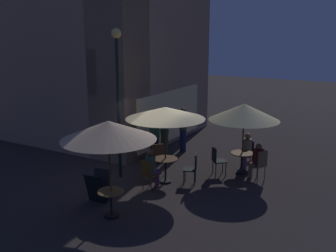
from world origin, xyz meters
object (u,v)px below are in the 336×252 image
Objects in this scene: cafe_chair_3 at (193,166)px; patron_standing_4 at (165,136)px; cafe_chair_0 at (248,151)px; cafe_chair_2 at (260,163)px; cafe_table_1 at (242,158)px; cafe_chair_4 at (158,156)px; patron_seated_1 at (257,159)px; patron_standing_3 at (183,129)px; cafe_table_0 at (111,199)px; cafe_chair_1 at (217,159)px; cafe_chair_5 at (148,173)px; menu_sandwich_board at (99,186)px; patio_umbrella_0 at (108,131)px; patio_umbrella_1 at (244,112)px; patron_standing_5 at (155,139)px; cafe_table_2 at (165,165)px; street_lamp_near_corner at (118,80)px; patron_seated_2 at (152,166)px; patio_umbrella_2 at (165,113)px; patron_seated_0 at (247,148)px.

patron_standing_4 is (1.78, 2.06, 0.28)m from cafe_chair_3.
cafe_chair_0 is 0.90× the size of cafe_chair_2.
cafe_chair_4 is (-1.34, 2.46, 0.04)m from cafe_table_1.
cafe_chair_2 is at bearing -163.43° from cafe_chair_3.
cafe_chair_0 is 0.75× the size of patron_seated_1.
cafe_table_1 is at bearing 28.85° from patron_standing_3.
cafe_chair_1 reaches higher than cafe_table_0.
cafe_chair_1 is 2.54m from cafe_chair_5.
menu_sandwich_board is at bearing 146.17° from cafe_table_1.
patio_umbrella_0 reaches higher than cafe_chair_4.
patio_umbrella_1 is 1.39× the size of patron_standing_4.
cafe_chair_2 is 0.55× the size of patron_standing_5.
patron_standing_4 is at bearing -5.61° from menu_sandwich_board.
menu_sandwich_board reaches higher than cafe_table_2.
street_lamp_near_corner reaches higher than cafe_table_2.
cafe_chair_5 is 0.22m from patron_seated_2.
patron_seated_1 is at bearing -55.24° from cafe_table_2.
patron_seated_2 reaches higher than cafe_chair_4.
patio_umbrella_2 is 2.46m from cafe_chair_1.
cafe_chair_1 is at bearing 27.97° from patron_standing_5.
patio_umbrella_1 reaches higher than patron_seated_1.
cafe_chair_1 is 0.78× the size of patron_seated_0.
street_lamp_near_corner reaches higher than cafe_table_0.
patron_seated_1 reaches higher than cafe_chair_0.
patron_standing_4 reaches higher than cafe_table_1.
cafe_chair_3 is 2.11m from patron_seated_1.
cafe_chair_3 is 1.44m from cafe_chair_5.
cafe_chair_2 is 1.03× the size of cafe_chair_4.
street_lamp_near_corner reaches higher than cafe_chair_2.
patio_umbrella_0 is 1.39× the size of patron_standing_5.
cafe_table_1 is 0.84× the size of cafe_chair_0.
street_lamp_near_corner is at bearing 124.24° from cafe_table_1.
cafe_table_0 is 0.79× the size of cafe_chair_0.
patio_umbrella_1 is 2.37× the size of cafe_chair_2.
cafe_chair_5 is 3.10m from patron_standing_4.
patio_umbrella_0 is at bearing -145.67° from cafe_chair_1.
cafe_chair_0 is 4.05m from cafe_chair_5.
cafe_chair_5 is 0.54× the size of patron_standing_4.
patio_umbrella_2 is at bearing 0.00° from patron_seated_2.
street_lamp_near_corner is 1.95× the size of patio_umbrella_2.
cafe_chair_2 is at bearing -30.57° from cafe_table_0.
patron_standing_5 reaches higher than cafe_table_0.
cafe_table_0 is 2.11m from patron_seated_2.
cafe_chair_0 is at bearing 53.01° from patron_standing_5.
patio_umbrella_0 is at bearing -153.43° from cafe_table_0.
cafe_chair_3 is 1.08× the size of cafe_chair_5.
patron_seated_1 is at bearing 32.06° from patron_standing_5.
cafe_chair_3 is (-1.66, 1.01, 0.05)m from cafe_table_1.
street_lamp_near_corner is 1.99× the size of patio_umbrella_1.
cafe_chair_3 is at bearing -147.10° from cafe_chair_1.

